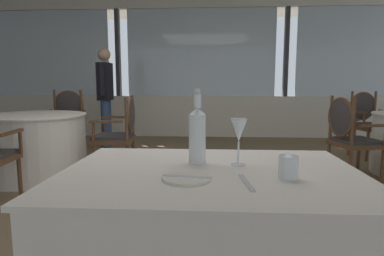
% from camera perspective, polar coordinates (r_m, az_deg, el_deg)
% --- Properties ---
extents(ground_plane, '(14.23, 14.23, 0.00)m').
position_cam_1_polar(ground_plane, '(3.10, -0.97, -12.98)').
color(ground_plane, '#756047').
extents(window_wall_far, '(10.94, 0.14, 2.86)m').
position_cam_1_polar(window_wall_far, '(6.74, 1.55, 8.16)').
color(window_wall_far, silver).
rests_on(window_wall_far, ground_plane).
extents(foreground_table, '(1.23, 0.87, 0.75)m').
position_cam_1_polar(foreground_table, '(1.49, 3.25, -21.44)').
color(foreground_table, white).
rests_on(foreground_table, ground_plane).
extents(side_plate, '(0.18, 0.18, 0.01)m').
position_cam_1_polar(side_plate, '(1.22, -0.94, -8.86)').
color(side_plate, silver).
rests_on(side_plate, foreground_table).
extents(butter_knife, '(0.19, 0.04, 0.00)m').
position_cam_1_polar(butter_knife, '(1.22, -0.94, -8.63)').
color(butter_knife, silver).
rests_on(butter_knife, foreground_table).
extents(dinner_fork, '(0.04, 0.20, 0.00)m').
position_cam_1_polar(dinner_fork, '(1.19, 9.64, -9.52)').
color(dinner_fork, silver).
rests_on(dinner_fork, foreground_table).
extents(water_bottle, '(0.08, 0.08, 0.34)m').
position_cam_1_polar(water_bottle, '(1.44, 0.94, -0.96)').
color(water_bottle, white).
rests_on(water_bottle, foreground_table).
extents(wine_glass, '(0.07, 0.07, 0.21)m').
position_cam_1_polar(wine_glass, '(1.42, 8.29, -0.60)').
color(wine_glass, white).
rests_on(wine_glass, foreground_table).
extents(water_tumbler, '(0.07, 0.07, 0.09)m').
position_cam_1_polar(water_tumbler, '(1.28, 16.69, -6.64)').
color(water_tumbler, white).
rests_on(water_tumbler, foreground_table).
extents(background_table_0, '(1.21, 1.21, 0.75)m').
position_cam_1_polar(background_table_0, '(4.28, -26.15, -2.79)').
color(background_table_0, white).
rests_on(background_table_0, ground_plane).
extents(dining_chair_0_0, '(0.50, 0.56, 0.96)m').
position_cam_1_polar(dining_chair_0_0, '(3.91, -12.55, -0.29)').
color(dining_chair_0_0, brown).
rests_on(dining_chair_0_0, ground_plane).
extents(dining_chair_0_1, '(0.56, 0.50, 1.01)m').
position_cam_1_polar(dining_chair_0_1, '(5.19, -21.40, 1.66)').
color(dining_chair_0_1, brown).
rests_on(dining_chair_0_1, ground_plane).
extents(dining_chair_1_0, '(0.61, 0.55, 0.99)m').
position_cam_1_polar(dining_chair_1_0, '(5.52, 28.65, 1.47)').
color(dining_chair_1_0, brown).
rests_on(dining_chair_1_0, ground_plane).
extents(dining_chair_1_1, '(0.55, 0.61, 0.97)m').
position_cam_1_polar(dining_chair_1_1, '(4.07, 26.09, -0.71)').
color(dining_chair_1_1, brown).
rests_on(dining_chair_1_1, ground_plane).
extents(diner_person_0, '(0.23, 0.53, 1.70)m').
position_cam_1_polar(diner_person_0, '(5.68, -15.11, 6.22)').
color(diner_person_0, '#334770').
rests_on(diner_person_0, ground_plane).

